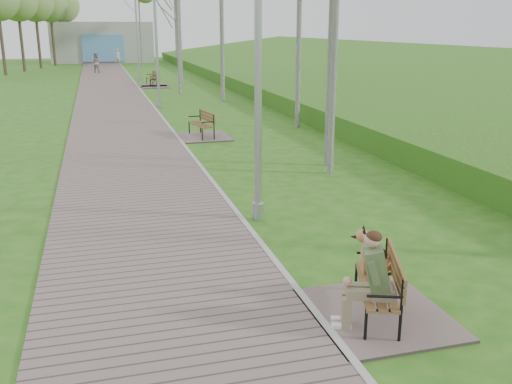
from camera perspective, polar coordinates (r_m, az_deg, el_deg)
ground at (r=12.31m, az=-3.25°, el=-0.50°), size 120.00×120.00×0.00m
walkway at (r=33.22m, az=-14.41°, el=9.64°), size 3.50×67.00×0.04m
kerb at (r=33.31m, az=-11.36°, el=9.85°), size 0.10×67.00×0.05m
embankment at (r=34.88m, az=9.22°, el=10.19°), size 14.00×70.00×1.60m
building_north at (r=62.53m, az=-15.13°, el=14.26°), size 10.00×5.20×4.00m
bench_main at (r=7.33m, az=11.82°, el=-9.45°), size 1.66×1.85×1.45m
bench_second at (r=19.03m, az=-5.47°, el=6.03°), size 1.72×1.91×1.06m
bench_third at (r=35.71m, az=-10.09°, el=10.56°), size 1.56×1.73×0.95m
bench_far at (r=36.68m, az=-10.36°, el=10.74°), size 1.81×2.02×1.11m
lamp_post_near at (r=10.30m, az=0.21°, el=11.59°), size 0.22×0.22×5.79m
lamp_post_second at (r=26.42m, az=-9.92°, el=14.16°), size 0.22×0.22×5.77m
lamp_post_third at (r=40.25m, az=-11.77°, el=14.71°), size 0.22×0.22×5.81m
pedestrian_near at (r=56.86m, az=-13.69°, el=12.99°), size 0.58×0.39×1.57m
pedestrian_far at (r=47.55m, az=-15.71°, el=12.33°), size 0.95×0.85×1.61m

